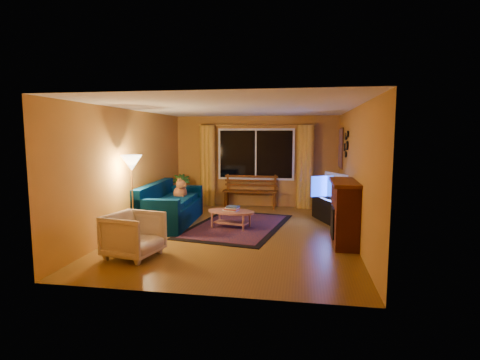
% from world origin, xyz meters
% --- Properties ---
extents(floor, '(4.50, 6.00, 0.02)m').
position_xyz_m(floor, '(0.00, 0.00, -0.01)').
color(floor, brown).
rests_on(floor, ground).
extents(ceiling, '(4.50, 6.00, 0.02)m').
position_xyz_m(ceiling, '(0.00, 0.00, 2.51)').
color(ceiling, white).
rests_on(ceiling, ground).
extents(wall_back, '(4.50, 0.02, 2.50)m').
position_xyz_m(wall_back, '(0.00, 3.01, 1.25)').
color(wall_back, '#C38333').
rests_on(wall_back, ground).
extents(wall_left, '(0.02, 6.00, 2.50)m').
position_xyz_m(wall_left, '(-2.26, 0.00, 1.25)').
color(wall_left, '#C38333').
rests_on(wall_left, ground).
extents(wall_right, '(0.02, 6.00, 2.50)m').
position_xyz_m(wall_right, '(2.26, 0.00, 1.25)').
color(wall_right, '#C38333').
rests_on(wall_right, ground).
extents(window, '(2.00, 0.02, 1.30)m').
position_xyz_m(window, '(0.00, 2.94, 1.45)').
color(window, black).
rests_on(window, wall_back).
extents(curtain_rod, '(3.20, 0.03, 0.03)m').
position_xyz_m(curtain_rod, '(0.00, 2.90, 2.25)').
color(curtain_rod, '#BF8C3F').
rests_on(curtain_rod, wall_back).
extents(curtain_left, '(0.36, 0.36, 2.24)m').
position_xyz_m(curtain_left, '(-1.35, 2.88, 1.12)').
color(curtain_left, gold).
rests_on(curtain_left, ground).
extents(curtain_right, '(0.36, 0.36, 2.24)m').
position_xyz_m(curtain_right, '(1.35, 2.88, 1.12)').
color(curtain_right, gold).
rests_on(curtain_right, ground).
extents(bench, '(1.49, 0.47, 0.45)m').
position_xyz_m(bench, '(-0.12, 2.75, 0.22)').
color(bench, '#542608').
rests_on(bench, ground).
extents(potted_plant, '(0.67, 0.67, 0.91)m').
position_xyz_m(potted_plant, '(-2.00, 2.43, 0.45)').
color(potted_plant, '#235B1E').
rests_on(potted_plant, ground).
extents(sofa, '(1.08, 2.28, 0.90)m').
position_xyz_m(sofa, '(-1.61, 0.58, 0.45)').
color(sofa, '#011E3E').
rests_on(sofa, ground).
extents(dog, '(0.36, 0.46, 0.47)m').
position_xyz_m(dog, '(-1.56, 1.08, 0.68)').
color(dog, '#9D592F').
rests_on(dog, sofa).
extents(armchair, '(0.87, 0.91, 0.80)m').
position_xyz_m(armchair, '(-1.41, -1.75, 0.40)').
color(armchair, beige).
rests_on(armchair, ground).
extents(floor_lamp, '(0.30, 0.30, 1.61)m').
position_xyz_m(floor_lamp, '(-1.98, -0.57, 0.80)').
color(floor_lamp, '#BF8C3F').
rests_on(floor_lamp, ground).
extents(rug, '(2.30, 3.17, 0.02)m').
position_xyz_m(rug, '(-0.10, 0.55, 0.01)').
color(rug, maroon).
rests_on(rug, ground).
extents(coffee_table, '(1.25, 1.25, 0.38)m').
position_xyz_m(coffee_table, '(-0.21, 0.38, 0.19)').
color(coffee_table, '#B66D5B').
rests_on(coffee_table, ground).
extents(tv_console, '(0.85, 1.34, 0.53)m').
position_xyz_m(tv_console, '(1.95, 1.35, 0.27)').
color(tv_console, black).
rests_on(tv_console, ground).
extents(television, '(0.55, 0.98, 0.59)m').
position_xyz_m(television, '(1.95, 1.35, 0.82)').
color(television, black).
rests_on(television, tv_console).
extents(fireplace, '(0.40, 1.20, 1.10)m').
position_xyz_m(fireplace, '(2.05, -0.40, 0.55)').
color(fireplace, maroon).
rests_on(fireplace, ground).
extents(mirror_cluster, '(0.06, 0.60, 0.56)m').
position_xyz_m(mirror_cluster, '(2.21, 1.30, 1.80)').
color(mirror_cluster, black).
rests_on(mirror_cluster, wall_right).
extents(painting, '(0.04, 0.76, 0.96)m').
position_xyz_m(painting, '(2.22, 2.45, 1.65)').
color(painting, '#DA650A').
rests_on(painting, wall_right).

